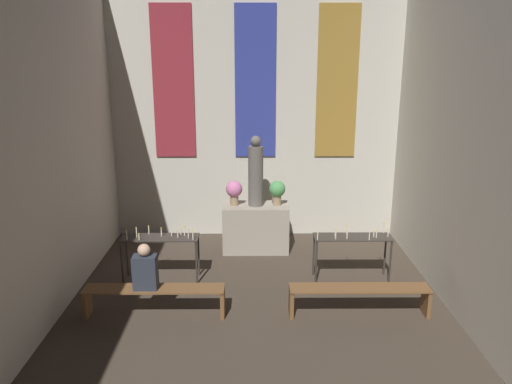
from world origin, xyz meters
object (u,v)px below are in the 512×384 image
Objects in this scene: flower_vase_left at (234,191)px; altar at (256,227)px; candle_rack_left at (160,243)px; pew_back_right at (359,294)px; flower_vase_right at (277,191)px; candle_rack_right at (352,242)px; statue at (256,173)px; person_seated at (145,269)px; pew_back_left at (154,295)px.

altar is at bearing 0.00° from flower_vase_left.
candle_rack_left is 0.63× the size of pew_back_right.
candle_rack_right is (1.28, -1.43, -0.57)m from flower_vase_right.
statue reaches higher than altar.
person_seated is (-1.71, -2.72, -0.85)m from statue.
statue is (0.00, 0.00, 1.15)m from altar.
person_seated is at bearing -180.00° from pew_back_right.
flower_vase_left is at bearing 180.00° from flower_vase_right.
person_seated is at bearing -90.05° from candle_rack_left.
candle_rack_right is at bearing 21.32° from pew_back_left.
flower_vase_left reaches higher than candle_rack_left.
flower_vase_left is (-0.44, 0.00, 0.79)m from altar.
statue is 1.04× the size of candle_rack_right.
flower_vase_right is at bearing 53.33° from pew_back_left.
altar is 0.90m from flower_vase_right.
statue is 3.40m from pew_back_right.
person_seated is (-1.71, -2.72, 0.30)m from altar.
flower_vase_left is 0.70× the size of person_seated.
pew_back_right is (3.17, 0.00, 0.00)m from pew_back_left.
pew_back_left is (-1.15, -2.72, -0.93)m from flower_vase_left.
flower_vase_left is at bearing 180.00° from statue.
pew_back_right is (1.15, -2.72, -0.93)m from flower_vase_right.
candle_rack_left is at bearing 89.95° from person_seated.
flower_vase_right reaches higher than person_seated.
person_seated is (-3.42, -1.29, 0.07)m from candle_rack_right.
candle_rack_left is at bearing -140.01° from altar.
statue reaches higher than candle_rack_left.
candle_rack_right is (1.71, -1.43, 0.23)m from altar.
candle_rack_right is (1.71, -1.43, -0.92)m from statue.
flower_vase_right is 3.09m from pew_back_right.
statue is 0.56m from flower_vase_right.
statue reaches higher than flower_vase_left.
pew_back_left is at bearing -126.67° from flower_vase_right.
candle_rack_left is 1.89× the size of person_seated.
candle_rack_right is 3.56m from pew_back_left.
pew_back_left is (-1.59, -2.72, -1.29)m from statue.
flower_vase_right is 0.70× the size of person_seated.
person_seated is at bearing -128.25° from flower_vase_right.
flower_vase_left reaches higher than altar.
flower_vase_right reaches higher than candle_rack_right.
altar is at bearing 180.00° from flower_vase_right.
altar is at bearing 39.99° from candle_rack_left.
flower_vase_left is 3.04m from person_seated.
person_seated is (-1.27, -2.72, -0.50)m from flower_vase_left.
statue is at bearing 0.00° from altar.
statue is 0.56m from flower_vase_left.
statue is 0.66× the size of pew_back_left.
statue is at bearing 57.88° from person_seated.
person_seated is at bearing -122.12° from statue.
altar is 1.15m from statue.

